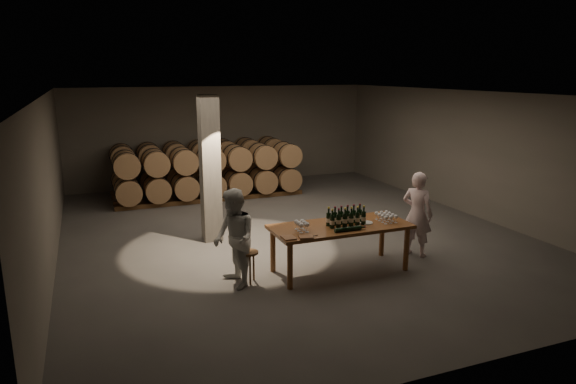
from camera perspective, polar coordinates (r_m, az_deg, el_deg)
name	(u,v)px	position (r m, az deg, el deg)	size (l,w,h in m)	color
room	(210,169)	(11.27, -8.65, 2.51)	(12.00, 12.00, 12.00)	#504E4B
tasting_table	(340,230)	(9.60, 5.83, -4.26)	(2.60, 1.10, 0.90)	brown
barrel_stack_back	(201,164)	(16.40, -9.69, 3.08)	(5.48, 0.95, 1.57)	brown
barrel_stack_front	(211,172)	(15.05, -8.56, 2.21)	(5.48, 0.95, 1.57)	brown
bottle_cluster	(346,218)	(9.54, 6.48, -2.93)	(0.74, 0.24, 0.36)	black
lying_bottles	(348,229)	(9.22, 6.73, -4.10)	(0.62, 0.08, 0.08)	black
glass_cluster_left	(302,224)	(9.15, 1.54, -3.53)	(0.20, 0.31, 0.18)	silver
glass_cluster_right	(386,215)	(9.91, 10.86, -2.55)	(0.30, 0.41, 0.16)	silver
plate	(366,223)	(9.75, 8.64, -3.38)	(0.26, 0.26, 0.02)	silver
notebook_near	(306,237)	(8.81, 2.01, -5.02)	(0.24, 0.19, 0.03)	brown
notebook_corner	(288,238)	(8.78, 0.05, -5.08)	(0.21, 0.27, 0.02)	brown
pen	(315,236)	(8.91, 2.97, -4.87)	(0.01, 0.01, 0.14)	black
stool	(249,257)	(9.17, -4.40, -7.22)	(0.35, 0.35, 0.58)	brown
person_man	(417,214)	(10.68, 14.17, -2.38)	(0.63, 0.42, 1.74)	white
person_woman	(234,239)	(8.92, -6.00, -5.17)	(0.84, 0.66, 1.74)	silver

